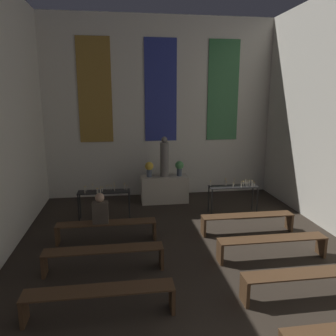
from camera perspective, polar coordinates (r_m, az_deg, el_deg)
name	(u,v)px	position (r m, az deg, el deg)	size (l,w,h in m)	color
wall_back	(160,108)	(11.08, -1.32, 10.43)	(7.80, 0.16, 5.88)	silver
altar	(164,189)	(10.55, -0.62, -3.70)	(1.49, 0.60, 0.85)	#BCB29E
statue	(164,158)	(10.31, -0.63, 1.74)	(0.27, 0.27, 1.27)	slate
flower_vase_left	(149,168)	(10.32, -3.29, 0.02)	(0.27, 0.27, 0.48)	#4C5666
flower_vase_right	(179,167)	(10.44, 2.00, 0.18)	(0.27, 0.27, 0.48)	#4C5666
candle_rack_left	(104,195)	(9.17, -11.05, -4.62)	(1.41, 0.41, 1.01)	black
candle_rack_right	(233,190)	(9.69, 11.32, -3.70)	(1.41, 0.41, 1.01)	black
pew_second_left	(100,296)	(5.51, -11.79, -21.02)	(2.31, 0.36, 0.47)	#4C331E
pew_second_right	(309,279)	(6.29, 23.33, -17.29)	(2.31, 0.36, 0.47)	#4C331E
pew_third_left	(104,254)	(6.69, -11.09, -14.55)	(2.31, 0.36, 0.47)	#4C331E
pew_third_right	(272,243)	(7.35, 17.68, -12.37)	(2.31, 0.36, 0.47)	#4C331E
pew_back_left	(107,227)	(7.94, -10.63, -10.06)	(2.31, 0.36, 0.47)	#4C331E
pew_back_right	(247,219)	(8.50, 13.66, -8.67)	(2.31, 0.36, 0.47)	#4C331E
person_seated	(100,210)	(7.79, -11.72, -7.11)	(0.36, 0.24, 0.72)	#4C4238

